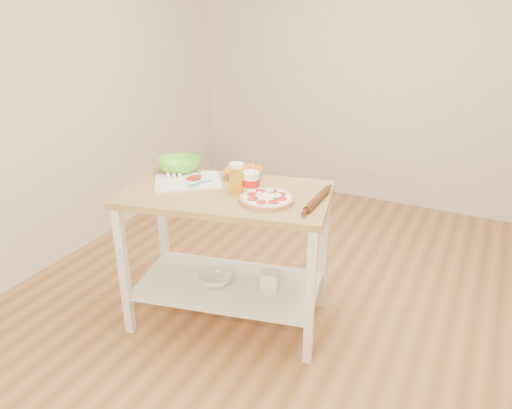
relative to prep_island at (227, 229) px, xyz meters
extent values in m
cube|color=#B07341|center=(0.41, 0.18, -0.66)|extent=(4.00, 4.50, 0.02)
cube|color=beige|center=(0.41, 2.44, 0.70)|extent=(4.00, 0.02, 2.70)
cube|color=beige|center=(-1.60, 0.18, 0.70)|extent=(0.02, 4.50, 2.70)
cube|color=#AF8547|center=(0.00, 0.00, 0.23)|extent=(1.33, 0.91, 0.04)
cube|color=white|center=(0.00, 0.00, -0.40)|extent=(1.24, 0.83, 0.02)
cube|color=white|center=(-0.49, -0.40, -0.22)|extent=(0.06, 0.06, 0.86)
cube|color=white|center=(-0.61, 0.16, -0.22)|extent=(0.06, 0.06, 0.86)
cube|color=white|center=(0.61, -0.16, -0.22)|extent=(0.06, 0.06, 0.86)
cube|color=white|center=(0.49, 0.40, -0.22)|extent=(0.06, 0.06, 0.86)
cylinder|color=tan|center=(0.28, -0.03, 0.26)|extent=(0.31, 0.31, 0.02)
cylinder|color=tan|center=(0.28, -0.03, 0.27)|extent=(0.31, 0.31, 0.01)
cylinder|color=white|center=(0.28, -0.03, 0.27)|extent=(0.27, 0.27, 0.01)
cylinder|color=#B22917|center=(0.37, -0.02, 0.28)|extent=(0.06, 0.06, 0.01)
cylinder|color=#B22917|center=(0.34, 0.04, 0.28)|extent=(0.06, 0.06, 0.01)
cylinder|color=#B22917|center=(0.27, 0.06, 0.28)|extent=(0.06, 0.06, 0.01)
cylinder|color=#B22917|center=(0.21, 0.03, 0.28)|extent=(0.06, 0.06, 0.01)
cylinder|color=#B22917|center=(0.19, -0.03, 0.28)|extent=(0.06, 0.06, 0.01)
cylinder|color=#B22917|center=(0.22, -0.09, 0.28)|extent=(0.06, 0.06, 0.01)
cylinder|color=#B22917|center=(0.29, -0.11, 0.28)|extent=(0.06, 0.06, 0.01)
cylinder|color=#B22917|center=(0.35, -0.08, 0.28)|extent=(0.06, 0.06, 0.01)
sphere|color=white|center=(0.34, 0.01, 0.28)|extent=(0.04, 0.04, 0.04)
sphere|color=white|center=(0.26, 0.06, 0.28)|extent=(0.04, 0.04, 0.04)
sphere|color=white|center=(0.23, -0.02, 0.28)|extent=(0.04, 0.04, 0.04)
plane|color=#276617|center=(0.33, -0.04, 0.28)|extent=(0.03, 0.03, 0.00)
plane|color=#276617|center=(0.32, 0.02, 0.28)|extent=(0.04, 0.04, 0.00)
plane|color=#276617|center=(0.25, 0.06, 0.28)|extent=(0.03, 0.03, 0.00)
plane|color=#276617|center=(0.22, -0.01, 0.28)|extent=(0.03, 0.03, 0.00)
plane|color=#276617|center=(0.24, -0.08, 0.28)|extent=(0.04, 0.04, 0.00)
cube|color=white|center=(-0.28, 0.02, 0.26)|extent=(0.50, 0.48, 0.01)
cube|color=#F4EACC|center=(-0.42, 0.01, 0.27)|extent=(0.03, 0.03, 0.02)
cube|color=#F4EACC|center=(-0.39, 0.03, 0.27)|extent=(0.03, 0.03, 0.02)
cube|color=#F4EACC|center=(-0.36, 0.05, 0.27)|extent=(0.03, 0.03, 0.02)
cube|color=#F4EACC|center=(-0.44, 0.04, 0.27)|extent=(0.03, 0.03, 0.02)
cube|color=#F4EACC|center=(-0.41, 0.06, 0.27)|extent=(0.03, 0.03, 0.02)
cube|color=#F4EACC|center=(-0.38, 0.08, 0.27)|extent=(0.03, 0.03, 0.02)
cylinder|color=#B22917|center=(-0.28, 0.05, 0.27)|extent=(0.07, 0.07, 0.01)
cylinder|color=#B22917|center=(-0.26, 0.06, 0.27)|extent=(0.07, 0.07, 0.01)
cylinder|color=#B22917|center=(-0.25, 0.07, 0.28)|extent=(0.07, 0.07, 0.01)
cube|color=teal|center=(-0.20, -0.03, 0.26)|extent=(0.07, 0.07, 0.01)
cylinder|color=teal|center=(-0.18, 0.04, 0.27)|extent=(0.07, 0.09, 0.01)
cube|color=silver|center=(-0.37, 0.17, 0.26)|extent=(0.18, 0.03, 0.00)
cube|color=black|center=(-0.50, 0.15, 0.27)|extent=(0.10, 0.03, 0.01)
imported|color=orange|center=(-0.02, 0.26, 0.28)|extent=(0.25, 0.25, 0.06)
imported|color=#70DF32|center=(-0.44, 0.16, 0.29)|extent=(0.29, 0.29, 0.09)
cylinder|color=gold|center=(0.06, 0.02, 0.33)|extent=(0.08, 0.08, 0.15)
cylinder|color=white|center=(0.06, 0.02, 0.41)|extent=(0.09, 0.09, 0.02)
cylinder|color=white|center=(0.14, 0.06, 0.31)|extent=(0.10, 0.10, 0.12)
cylinder|color=red|center=(0.14, 0.06, 0.31)|extent=(0.10, 0.10, 0.04)
cylinder|color=silver|center=(0.16, 0.06, 0.40)|extent=(0.01, 0.06, 0.12)
cylinder|color=#552913|center=(0.54, 0.08, 0.27)|extent=(0.04, 0.34, 0.04)
imported|color=silver|center=(-0.07, -0.03, -0.36)|extent=(0.25, 0.25, 0.07)
cube|color=white|center=(0.25, 0.09, -0.34)|extent=(0.13, 0.13, 0.11)
camera|label=1|loc=(1.38, -2.36, 1.35)|focal=35.00mm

